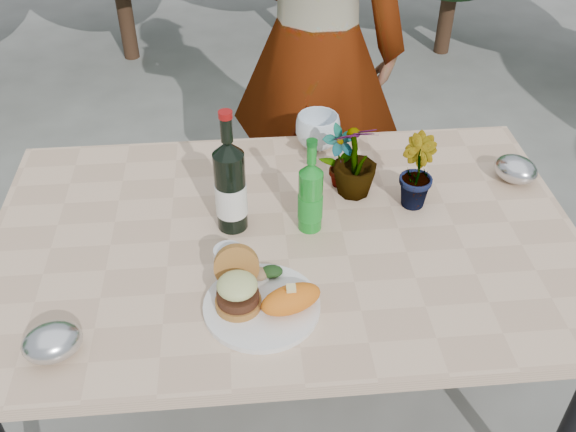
{
  "coord_description": "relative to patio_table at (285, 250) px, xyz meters",
  "views": [
    {
      "loc": [
        -0.11,
        -1.32,
        1.88
      ],
      "look_at": [
        0.0,
        -0.08,
        0.88
      ],
      "focal_mm": 40.0,
      "sensor_mm": 36.0,
      "label": 1
    }
  ],
  "objects": [
    {
      "name": "ground",
      "position": [
        0.0,
        0.0,
        -0.69
      ],
      "size": [
        80.0,
        80.0,
        0.0
      ],
      "primitive_type": "plane",
      "color": "slate",
      "rests_on": "ground"
    },
    {
      "name": "patio_table",
      "position": [
        0.0,
        0.0,
        0.0
      ],
      "size": [
        1.6,
        1.0,
        0.75
      ],
      "color": "#DAB491",
      "rests_on": "ground"
    },
    {
      "name": "dinner_plate",
      "position": [
        -0.08,
        -0.26,
        0.06
      ],
      "size": [
        0.28,
        0.28,
        0.01
      ],
      "primitive_type": "cylinder",
      "color": "white",
      "rests_on": "patio_table"
    },
    {
      "name": "burger_stack",
      "position": [
        -0.13,
        -0.25,
        0.12
      ],
      "size": [
        0.11,
        0.16,
        0.11
      ],
      "color": "#B7722D",
      "rests_on": "dinner_plate"
    },
    {
      "name": "sweet_potato",
      "position": [
        -0.01,
        -0.28,
        0.1
      ],
      "size": [
        0.17,
        0.12,
        0.06
      ],
      "primitive_type": "ellipsoid",
      "rotation": [
        0.0,
        0.0,
        0.35
      ],
      "color": "orange",
      "rests_on": "dinner_plate"
    },
    {
      "name": "grilled_veg",
      "position": [
        -0.06,
        -0.17,
        0.09
      ],
      "size": [
        0.08,
        0.05,
        0.03
      ],
      "color": "olive",
      "rests_on": "dinner_plate"
    },
    {
      "name": "wine_bottle",
      "position": [
        -0.14,
        0.05,
        0.19
      ],
      "size": [
        0.09,
        0.09,
        0.36
      ],
      "rotation": [
        0.0,
        0.0,
        0.26
      ],
      "color": "black",
      "rests_on": "patio_table"
    },
    {
      "name": "sparkling_water",
      "position": [
        0.07,
        0.03,
        0.16
      ],
      "size": [
        0.07,
        0.07,
        0.28
      ],
      "rotation": [
        0.0,
        0.0,
        -0.35
      ],
      "color": "#178222",
      "rests_on": "patio_table"
    },
    {
      "name": "plastic_cup",
      "position": [
        -0.15,
        -0.15,
        0.1
      ],
      "size": [
        0.07,
        0.07,
        0.09
      ],
      "primitive_type": "cylinder",
      "color": "silver",
      "rests_on": "patio_table"
    },
    {
      "name": "seedling_left",
      "position": [
        0.17,
        0.21,
        0.16
      ],
      "size": [
        0.12,
        0.1,
        0.2
      ],
      "primitive_type": "imported",
      "rotation": [
        0.0,
        0.0,
        0.38
      ],
      "color": "#26561D",
      "rests_on": "patio_table"
    },
    {
      "name": "seedling_mid",
      "position": [
        0.37,
        0.11,
        0.16
      ],
      "size": [
        0.11,
        0.13,
        0.21
      ],
      "primitive_type": "imported",
      "rotation": [
        0.0,
        0.0,
        1.71
      ],
      "color": "#266021",
      "rests_on": "patio_table"
    },
    {
      "name": "seedling_right",
      "position": [
        0.22,
        0.18,
        0.17
      ],
      "size": [
        0.15,
        0.15,
        0.23
      ],
      "primitive_type": "imported",
      "rotation": [
        0.0,
        0.0,
        3.35
      ],
      "color": "#2C571D",
      "rests_on": "patio_table"
    },
    {
      "name": "blue_bowl",
      "position": [
        0.14,
        0.43,
        0.11
      ],
      "size": [
        0.15,
        0.15,
        0.11
      ],
      "primitive_type": "imported",
      "rotation": [
        0.0,
        0.0,
        0.07
      ],
      "color": "silver",
      "rests_on": "patio_table"
    },
    {
      "name": "foil_packet_left",
      "position": [
        -0.54,
        -0.36,
        0.1
      ],
      "size": [
        0.16,
        0.14,
        0.08
      ],
      "primitive_type": "ellipsoid",
      "rotation": [
        0.0,
        0.0,
        0.29
      ],
      "color": "silver",
      "rests_on": "patio_table"
    },
    {
      "name": "foil_packet_right",
      "position": [
        0.71,
        0.19,
        0.1
      ],
      "size": [
        0.17,
        0.17,
        0.08
      ],
      "primitive_type": "ellipsoid",
      "rotation": [
        0.0,
        0.0,
        2.28
      ],
      "color": "#BBBDC2",
      "rests_on": "patio_table"
    },
    {
      "name": "person",
      "position": [
        0.18,
        0.84,
        0.22
      ],
      "size": [
        0.76,
        0.61,
        1.82
      ],
      "primitive_type": "imported",
      "rotation": [
        0.0,
        0.0,
        2.85
      ],
      "color": "#8D5F46",
      "rests_on": "ground"
    }
  ]
}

